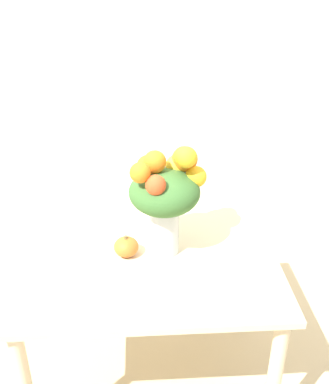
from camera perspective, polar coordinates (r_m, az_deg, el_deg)
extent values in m
plane|color=tan|center=(2.52, -1.81, -21.87)|extent=(12.00, 12.00, 0.00)
cube|color=silver|center=(2.79, -2.97, 16.16)|extent=(8.00, 0.06, 2.70)
cube|color=beige|center=(2.01, -2.13, -8.11)|extent=(1.12, 0.91, 0.03)
cylinder|color=beige|center=(2.05, 13.64, -22.63)|extent=(0.06, 0.06, 0.73)
cylinder|color=beige|center=(2.59, -13.45, -9.86)|extent=(0.06, 0.06, 0.73)
cylinder|color=beige|center=(2.60, 8.97, -9.22)|extent=(0.06, 0.06, 0.73)
cylinder|color=silver|center=(1.95, 0.00, -4.62)|extent=(0.13, 0.13, 0.24)
cylinder|color=silver|center=(1.98, 0.00, -6.10)|extent=(0.11, 0.11, 0.11)
cylinder|color=#38662D|center=(1.93, 0.75, -3.60)|extent=(0.01, 0.00, 0.30)
cylinder|color=#38662D|center=(1.95, 0.19, -3.24)|extent=(0.01, 0.01, 0.30)
cylinder|color=#38662D|center=(1.94, -0.63, -3.41)|extent=(0.01, 0.01, 0.30)
cylinder|color=#38662D|center=(1.91, -0.59, -3.87)|extent=(0.01, 0.01, 0.30)
cylinder|color=#38662D|center=(1.90, 0.28, -3.99)|extent=(0.01, 0.01, 0.30)
ellipsoid|color=#38662D|center=(1.86, 0.00, 0.00)|extent=(0.30, 0.30, 0.18)
sphere|color=orange|center=(1.82, -1.24, 3.86)|extent=(0.09, 0.09, 0.09)
sphere|color=orange|center=(1.74, -3.13, 2.46)|extent=(0.08, 0.08, 0.08)
sphere|color=orange|center=(1.84, -2.16, 3.36)|extent=(0.09, 0.09, 0.09)
sphere|color=yellow|center=(1.90, 1.51, 3.38)|extent=(0.09, 0.09, 0.09)
sphere|color=orange|center=(1.88, 2.59, 4.21)|extent=(0.11, 0.11, 0.11)
sphere|color=#D64C23|center=(1.73, -1.13, 0.87)|extent=(0.08, 0.08, 0.08)
sphere|color=yellow|center=(1.79, 2.77, 4.43)|extent=(0.09, 0.09, 0.09)
sphere|color=yellow|center=(1.87, 4.00, 1.94)|extent=(0.09, 0.09, 0.09)
ellipsoid|color=orange|center=(1.97, -4.88, -6.94)|extent=(0.11, 0.11, 0.09)
cylinder|color=brown|center=(1.94, -4.94, -5.83)|extent=(0.02, 0.02, 0.02)
cube|color=white|center=(2.78, -4.86, -4.44)|extent=(0.44, 0.44, 0.02)
cylinder|color=white|center=(2.78, -8.10, -10.37)|extent=(0.04, 0.04, 0.42)
cylinder|color=white|center=(2.78, -0.98, -9.99)|extent=(0.04, 0.04, 0.42)
cylinder|color=white|center=(3.05, -8.02, -6.41)|extent=(0.04, 0.04, 0.42)
cylinder|color=white|center=(3.05, -1.61, -6.07)|extent=(0.04, 0.04, 0.42)
cube|color=white|center=(2.85, -5.18, 1.43)|extent=(0.40, 0.04, 0.42)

